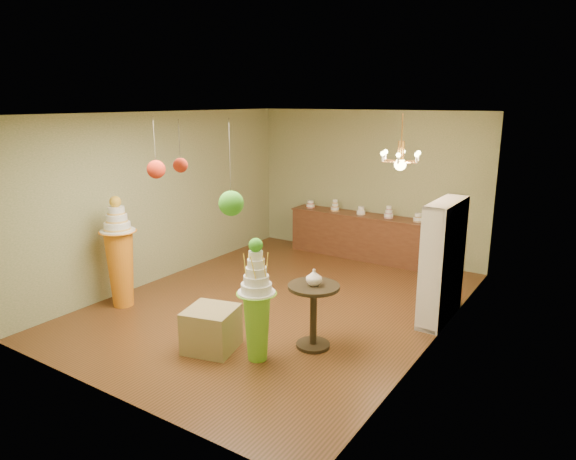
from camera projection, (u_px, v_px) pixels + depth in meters
The scene contains 17 objects.
floor at pixel (280, 303), 8.31m from camera, with size 6.50×6.50×0.00m, color #553017.
ceiling at pixel (279, 113), 7.57m from camera, with size 6.50×6.50×0.00m, color beige.
wall_back at pixel (368, 184), 10.58m from camera, with size 5.00×0.04×3.00m, color #939768.
wall_front at pixel (104, 269), 5.30m from camera, with size 5.00×0.04×3.00m, color #939768.
wall_left at pixel (165, 196), 9.26m from camera, with size 0.04×6.50×3.00m, color #939768.
wall_right at pixel (440, 235), 6.61m from camera, with size 0.04×6.50×3.00m, color #939768.
pedestal_green at pixel (257, 310), 6.36m from camera, with size 0.62×0.62×1.59m.
pedestal_orange at pixel (120, 260), 8.03m from camera, with size 0.64×0.64×1.77m.
burlap_riser at pixel (211, 329), 6.71m from camera, with size 0.62×0.62×0.56m, color #947F50.
sideboard at pixel (360, 235), 10.60m from camera, with size 3.04×0.54×1.16m.
shelving_unit at pixel (443, 261), 7.50m from camera, with size 0.33×1.20×1.80m.
round_table at pixel (314, 307), 6.70m from camera, with size 0.76×0.76×0.87m.
vase at pixel (314, 277), 6.60m from camera, with size 0.21×0.21×0.22m, color silver.
pom_red_left at pixel (156, 169), 6.34m from camera, with size 0.23×0.23×0.76m.
pom_green_mid at pixel (231, 203), 5.87m from camera, with size 0.29×0.29×1.11m.
pom_red_right at pixel (180, 165), 5.43m from camera, with size 0.16×0.16×0.56m.
chandelier at pixel (400, 161), 7.67m from camera, with size 0.80×0.80×0.85m.
Camera 1 is at (4.34, -6.43, 3.19)m, focal length 32.00 mm.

